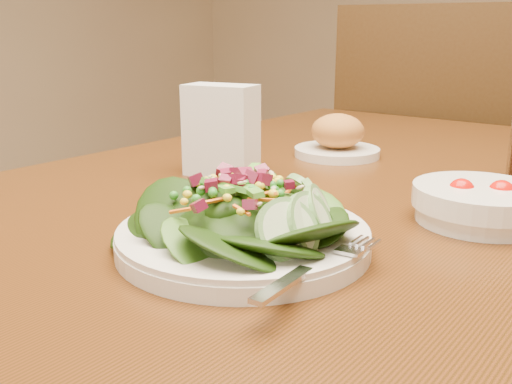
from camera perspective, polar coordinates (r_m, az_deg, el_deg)
dining_table at (r=0.80m, az=7.52°, el=-6.80°), size 0.90×1.40×0.75m
chair_far at (r=1.70m, az=16.47°, el=1.02°), size 0.55×0.55×1.02m
salad_plate at (r=0.55m, az=-0.59°, el=-3.29°), size 0.25×0.25×0.07m
bread_plate at (r=0.97m, az=8.14°, el=5.27°), size 0.14×0.14×0.07m
tomato_bowl at (r=0.68m, az=21.48°, el=-1.09°), size 0.15×0.15×0.05m
napkin_holder at (r=0.83m, az=-3.51°, el=6.40°), size 0.11×0.08×0.13m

